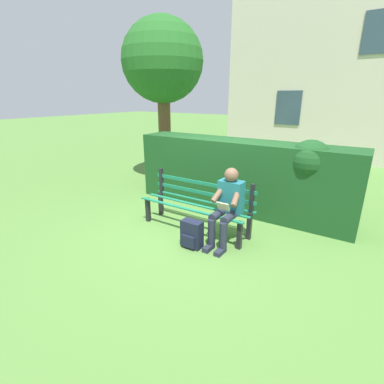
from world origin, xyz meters
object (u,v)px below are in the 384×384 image
Objects in this scene: park_bench at (198,204)px; person_seated at (227,204)px; tree at (161,65)px; backpack at (192,234)px.

park_bench is 1.67× the size of person_seated.
park_bench is 0.49× the size of tree.
tree is at bearing -41.84° from park_bench.
park_bench is 0.70m from person_seated.
tree reaches higher than park_bench.
park_bench is 4.33m from tree.
backpack is (0.37, 0.43, -0.43)m from person_seated.
tree is 4.99m from backpack.
park_bench is at bearing 138.16° from tree.
person_seated is 2.77× the size of backpack.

